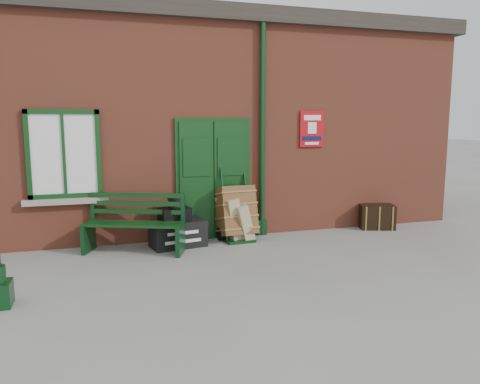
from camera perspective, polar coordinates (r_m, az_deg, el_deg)
name	(u,v)px	position (r m, az deg, el deg)	size (l,w,h in m)	color
ground	(254,258)	(7.69, 1.69, -8.02)	(80.00, 80.00, 0.00)	gray
station_building	(204,123)	(10.73, -4.40, 8.39)	(10.30, 4.30, 4.36)	#994731
bench	(135,222)	(8.12, -12.69, -3.58)	(1.73, 1.10, 1.03)	#0E3412
houdini_trunk	(178,234)	(8.37, -7.57, -5.04)	(0.94, 0.52, 0.47)	black
strongbox	(175,214)	(8.29, -7.96, -2.70)	(0.52, 0.37, 0.23)	black
hatbox	(176,202)	(8.29, -7.82, -1.22)	(0.28, 0.28, 0.19)	black
suitcase_back	(229,218)	(8.72, -1.33, -3.23)	(0.23, 0.57, 0.79)	tan
suitcase_front	(240,222)	(8.69, 0.00, -3.65)	(0.20, 0.51, 0.68)	tan
porter_trolley	(236,212)	(8.72, -0.47, -2.48)	(0.70, 0.75, 1.35)	#0C3316
dark_trunk	(377,217)	(10.09, 16.32, -2.89)	(0.69, 0.45, 0.50)	black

